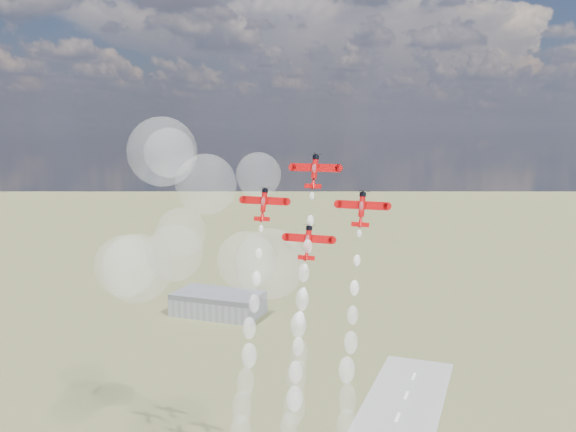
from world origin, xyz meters
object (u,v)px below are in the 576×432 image
at_px(plane_lead, 315,171).
at_px(plane_right, 362,208).
at_px(plane_left, 264,204).
at_px(hangar, 218,303).
at_px(plane_slot, 308,242).

height_order(plane_lead, plane_right, plane_lead).
distance_m(plane_left, plane_right, 24.86).
bearing_deg(plane_left, plane_right, 0.00).
distance_m(hangar, plane_left, 210.90).
xyz_separation_m(plane_left, plane_slot, (12.43, -2.43, -8.36)).
xyz_separation_m(plane_lead, plane_left, (-12.43, -2.43, -8.36)).
bearing_deg(hangar, plane_right, -53.70).
bearing_deg(plane_right, plane_lead, 168.96).
height_order(plane_left, plane_slot, plane_left).
height_order(plane_right, plane_slot, plane_right).
relative_size(hangar, plane_slot, 4.22).
bearing_deg(plane_slot, plane_left, 168.96).
xyz_separation_m(hangar, plane_left, (98.03, -167.29, 82.97)).
xyz_separation_m(hangar, plane_slot, (110.46, -169.72, 74.61)).
relative_size(plane_lead, plane_left, 1.00).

